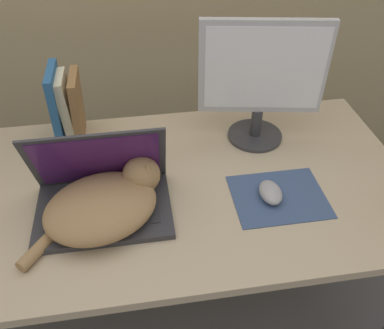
{
  "coord_description": "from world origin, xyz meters",
  "views": [
    {
      "loc": [
        -0.05,
        -0.51,
        1.56
      ],
      "look_at": [
        0.08,
        0.34,
        0.83
      ],
      "focal_mm": 38.0,
      "sensor_mm": 36.0,
      "label": 1
    }
  ],
  "objects_px": {
    "computer_mouse": "(271,192)",
    "laptop": "(102,195)",
    "external_monitor": "(262,80)",
    "cat": "(106,203)",
    "book_row": "(67,108)"
  },
  "relations": [
    {
      "from": "cat",
      "to": "computer_mouse",
      "type": "distance_m",
      "value": 0.46
    },
    {
      "from": "book_row",
      "to": "laptop",
      "type": "bearing_deg",
      "value": -72.92
    },
    {
      "from": "cat",
      "to": "book_row",
      "type": "xyz_separation_m",
      "value": [
        -0.12,
        0.39,
        0.07
      ]
    },
    {
      "from": "laptop",
      "to": "external_monitor",
      "type": "xyz_separation_m",
      "value": [
        0.51,
        0.26,
        0.17
      ]
    },
    {
      "from": "laptop",
      "to": "computer_mouse",
      "type": "height_order",
      "value": "laptop"
    },
    {
      "from": "laptop",
      "to": "cat",
      "type": "xyz_separation_m",
      "value": [
        0.01,
        -0.04,
        0.01
      ]
    },
    {
      "from": "laptop",
      "to": "computer_mouse",
      "type": "bearing_deg",
      "value": -4.44
    },
    {
      "from": "external_monitor",
      "to": "book_row",
      "type": "height_order",
      "value": "external_monitor"
    },
    {
      "from": "computer_mouse",
      "to": "laptop",
      "type": "bearing_deg",
      "value": 175.56
    },
    {
      "from": "cat",
      "to": "book_row",
      "type": "bearing_deg",
      "value": 107.06
    },
    {
      "from": "laptop",
      "to": "computer_mouse",
      "type": "xyz_separation_m",
      "value": [
        0.47,
        -0.04,
        -0.03
      ]
    },
    {
      "from": "external_monitor",
      "to": "computer_mouse",
      "type": "bearing_deg",
      "value": -97.19
    },
    {
      "from": "cat",
      "to": "external_monitor",
      "type": "height_order",
      "value": "external_monitor"
    },
    {
      "from": "external_monitor",
      "to": "computer_mouse",
      "type": "height_order",
      "value": "external_monitor"
    },
    {
      "from": "computer_mouse",
      "to": "external_monitor",
      "type": "bearing_deg",
      "value": 82.81
    }
  ]
}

